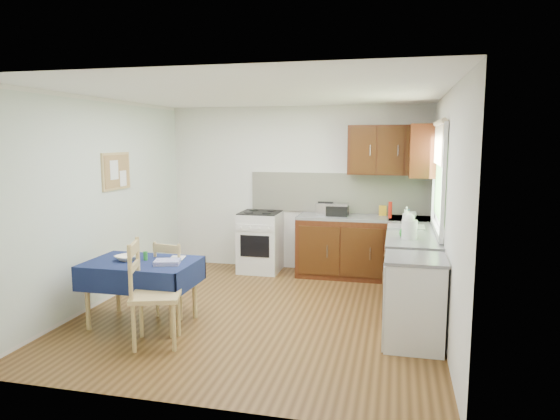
% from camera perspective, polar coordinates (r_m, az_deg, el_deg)
% --- Properties ---
extents(floor, '(4.20, 4.20, 0.00)m').
position_cam_1_polar(floor, '(5.93, -2.25, -11.64)').
color(floor, '#4A2F13').
rests_on(floor, ground).
extents(ceiling, '(4.00, 4.20, 0.02)m').
position_cam_1_polar(ceiling, '(5.61, -2.39, 13.20)').
color(ceiling, white).
rests_on(ceiling, wall_back).
extents(wall_back, '(4.00, 0.02, 2.50)m').
position_cam_1_polar(wall_back, '(7.66, 1.91, 2.45)').
color(wall_back, white).
rests_on(wall_back, ground).
extents(wall_front, '(4.00, 0.02, 2.50)m').
position_cam_1_polar(wall_front, '(3.68, -11.15, -3.80)').
color(wall_front, white).
rests_on(wall_front, ground).
extents(wall_left, '(0.02, 4.20, 2.50)m').
position_cam_1_polar(wall_left, '(6.46, -19.67, 0.94)').
color(wall_left, silver).
rests_on(wall_left, ground).
extents(wall_right, '(0.02, 4.20, 2.50)m').
position_cam_1_polar(wall_right, '(5.45, 18.38, -0.24)').
color(wall_right, white).
rests_on(wall_right, ground).
extents(base_cabinets, '(1.90, 2.30, 0.86)m').
position_cam_1_polar(base_cabinets, '(6.82, 11.74, -5.41)').
color(base_cabinets, black).
rests_on(base_cabinets, ground).
extents(worktop_back, '(1.90, 0.60, 0.04)m').
position_cam_1_polar(worktop_back, '(7.28, 9.55, -0.89)').
color(worktop_back, '#5E5E63').
rests_on(worktop_back, base_cabinets).
extents(worktop_right, '(0.60, 1.70, 0.04)m').
position_cam_1_polar(worktop_right, '(6.13, 14.91, -2.72)').
color(worktop_right, '#5E5E63').
rests_on(worktop_right, base_cabinets).
extents(worktop_corner, '(0.60, 0.60, 0.04)m').
position_cam_1_polar(worktop_corner, '(7.27, 14.67, -1.06)').
color(worktop_corner, '#5E5E63').
rests_on(worktop_corner, base_cabinets).
extents(splashback, '(2.70, 0.02, 0.60)m').
position_cam_1_polar(splashback, '(7.55, 6.72, 1.94)').
color(splashback, '#F1E9CC').
rests_on(splashback, wall_back).
extents(upper_cabinets, '(1.20, 0.85, 0.70)m').
position_cam_1_polar(upper_cabinets, '(7.18, 13.55, 6.66)').
color(upper_cabinets, black).
rests_on(upper_cabinets, wall_back).
extents(stove, '(0.60, 0.61, 0.92)m').
position_cam_1_polar(stove, '(7.61, -2.27, -3.62)').
color(stove, silver).
rests_on(stove, ground).
extents(window, '(0.04, 1.48, 1.26)m').
position_cam_1_polar(window, '(6.10, 17.71, 4.42)').
color(window, '#325F27').
rests_on(window, wall_right).
extents(fridge, '(0.58, 0.60, 0.89)m').
position_cam_1_polar(fridge, '(5.07, 15.08, -10.08)').
color(fridge, silver).
rests_on(fridge, ground).
extents(corkboard, '(0.04, 0.62, 0.47)m').
position_cam_1_polar(corkboard, '(6.67, -18.20, 4.23)').
color(corkboard, tan).
rests_on(corkboard, wall_left).
extents(dining_table, '(1.16, 0.79, 0.70)m').
position_cam_1_polar(dining_table, '(5.62, -15.52, -6.69)').
color(dining_table, '#111B44').
rests_on(dining_table, ground).
extents(chair_far, '(0.43, 0.43, 0.87)m').
position_cam_1_polar(chair_far, '(5.84, -12.06, -7.41)').
color(chair_far, tan).
rests_on(chair_far, ground).
extents(chair_near, '(0.58, 0.58, 1.04)m').
position_cam_1_polar(chair_near, '(5.06, -14.60, -8.84)').
color(chair_near, tan).
rests_on(chair_near, ground).
extents(toaster, '(0.26, 0.16, 0.20)m').
position_cam_1_polar(toaster, '(7.30, 5.24, 0.11)').
color(toaster, '#B6B5BA').
rests_on(toaster, worktop_back).
extents(sandwich_press, '(0.31, 0.27, 0.18)m').
position_cam_1_polar(sandwich_press, '(7.30, 6.59, 0.06)').
color(sandwich_press, black).
rests_on(sandwich_press, worktop_back).
extents(sauce_bottle, '(0.05, 0.05, 0.23)m').
position_cam_1_polar(sauce_bottle, '(7.17, 12.48, 0.01)').
color(sauce_bottle, red).
rests_on(sauce_bottle, worktop_back).
extents(yellow_packet, '(0.11, 0.08, 0.14)m').
position_cam_1_polar(yellow_packet, '(7.42, 11.66, -0.06)').
color(yellow_packet, gold).
rests_on(yellow_packet, worktop_back).
extents(dish_rack, '(0.45, 0.34, 0.21)m').
position_cam_1_polar(dish_rack, '(6.46, 14.21, -1.75)').
color(dish_rack, '#939399').
rests_on(dish_rack, worktop_right).
extents(kettle, '(0.17, 0.17, 0.29)m').
position_cam_1_polar(kettle, '(5.72, 14.58, -1.96)').
color(kettle, silver).
rests_on(kettle, worktop_right).
extents(cup, '(0.15, 0.15, 0.10)m').
position_cam_1_polar(cup, '(7.19, 14.87, -0.60)').
color(cup, silver).
rests_on(cup, worktop_back).
extents(soap_bottle_a, '(0.12, 0.13, 0.29)m').
position_cam_1_polar(soap_bottle_a, '(6.25, 14.24, -0.97)').
color(soap_bottle_a, silver).
rests_on(soap_bottle_a, worktop_right).
extents(soap_bottle_b, '(0.10, 0.10, 0.18)m').
position_cam_1_polar(soap_bottle_b, '(6.85, 14.29, -0.67)').
color(soap_bottle_b, blue).
rests_on(soap_bottle_b, worktop_right).
extents(soap_bottle_c, '(0.18, 0.18, 0.17)m').
position_cam_1_polar(soap_bottle_c, '(5.78, 14.10, -2.29)').
color(soap_bottle_c, '#248729').
rests_on(soap_bottle_c, worktop_right).
extents(plate_bowl, '(0.30, 0.30, 0.06)m').
position_cam_1_polar(plate_bowl, '(5.67, -17.14, -5.25)').
color(plate_bowl, '#F2E8C6').
rests_on(plate_bowl, dining_table).
extents(book, '(0.19, 0.24, 0.02)m').
position_cam_1_polar(book, '(5.62, -12.45, -5.41)').
color(book, white).
rests_on(book, dining_table).
extents(spice_jar, '(0.05, 0.05, 0.10)m').
position_cam_1_polar(spice_jar, '(5.62, -15.12, -5.08)').
color(spice_jar, '#24872F').
rests_on(spice_jar, dining_table).
extents(tea_towel, '(0.31, 0.27, 0.05)m').
position_cam_1_polar(tea_towel, '(5.39, -12.77, -5.83)').
color(tea_towel, '#293196').
rests_on(tea_towel, dining_table).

